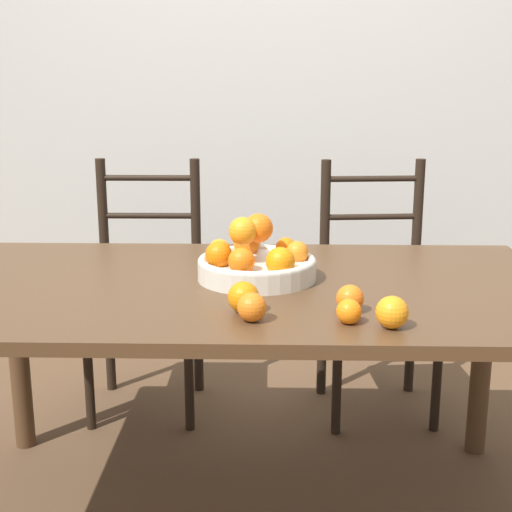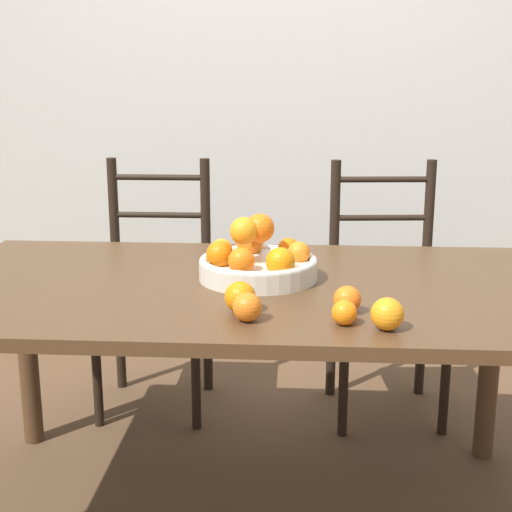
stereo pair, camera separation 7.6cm
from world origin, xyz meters
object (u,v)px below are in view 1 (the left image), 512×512
(orange_loose_2, at_px, (350,299))
(orange_loose_3, at_px, (252,307))
(orange_loose_4, at_px, (349,311))
(orange_loose_1, at_px, (392,312))
(orange_loose_0, at_px, (243,297))
(chair_left, at_px, (146,296))
(fruit_bowl, at_px, (256,260))
(chair_right, at_px, (376,297))

(orange_loose_2, height_order, orange_loose_3, orange_loose_3)
(orange_loose_4, bearing_deg, orange_loose_1, -16.30)
(orange_loose_1, bearing_deg, orange_loose_2, 126.09)
(orange_loose_0, relative_size, orange_loose_1, 1.02)
(orange_loose_0, xyz_separation_m, orange_loose_3, (0.02, -0.07, -0.00))
(orange_loose_4, height_order, chair_left, chair_left)
(orange_loose_0, bearing_deg, orange_loose_3, -71.30)
(fruit_bowl, xyz_separation_m, orange_loose_0, (-0.02, -0.30, -0.02))
(orange_loose_1, bearing_deg, fruit_bowl, 128.49)
(chair_right, bearing_deg, orange_loose_4, -106.90)
(fruit_bowl, bearing_deg, chair_left, 122.14)
(orange_loose_1, relative_size, orange_loose_3, 1.08)
(fruit_bowl, relative_size, orange_loose_2, 4.95)
(chair_left, relative_size, chair_right, 1.00)
(fruit_bowl, bearing_deg, orange_loose_3, -90.04)
(orange_loose_3, height_order, chair_left, chair_left)
(orange_loose_4, height_order, chair_right, chair_right)
(orange_loose_0, distance_m, chair_right, 1.18)
(fruit_bowl, bearing_deg, orange_loose_4, -59.00)
(orange_loose_0, height_order, chair_right, chair_right)
(orange_loose_0, height_order, orange_loose_1, orange_loose_0)
(orange_loose_4, relative_size, chair_right, 0.06)
(chair_right, bearing_deg, orange_loose_0, -120.26)
(orange_loose_4, distance_m, chair_left, 1.34)
(fruit_bowl, relative_size, orange_loose_4, 5.67)
(orange_loose_0, distance_m, orange_loose_4, 0.26)
(orange_loose_2, height_order, chair_left, chair_left)
(fruit_bowl, relative_size, orange_loose_1, 4.46)
(orange_loose_4, bearing_deg, orange_loose_2, 82.50)
(orange_loose_0, bearing_deg, orange_loose_2, 2.16)
(orange_loose_1, xyz_separation_m, chair_right, (0.13, 1.14, -0.32))
(orange_loose_3, bearing_deg, orange_loose_4, -2.75)
(orange_loose_0, relative_size, chair_left, 0.08)
(orange_loose_1, relative_size, orange_loose_4, 1.27)
(orange_loose_1, distance_m, orange_loose_2, 0.14)
(fruit_bowl, xyz_separation_m, orange_loose_4, (0.23, -0.38, -0.03))
(orange_loose_4, bearing_deg, chair_right, 78.30)
(fruit_bowl, relative_size, orange_loose_0, 4.36)
(orange_loose_3, distance_m, chair_left, 1.23)
(orange_loose_4, xyz_separation_m, chair_right, (0.23, 1.11, -0.31))
(fruit_bowl, height_order, chair_left, chair_left)
(chair_right, bearing_deg, orange_loose_2, -107.26)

